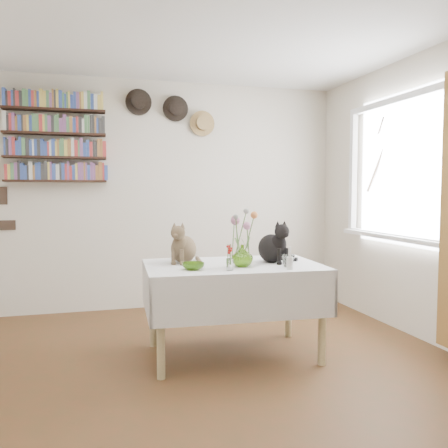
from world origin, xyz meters
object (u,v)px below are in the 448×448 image
object	(u,v)px
tabby_cat	(184,242)
flower_vase	(242,256)
black_cat	(272,241)
dining_table	(233,287)
bookshelf_unit	(55,138)

from	to	relation	value
tabby_cat	flower_vase	bearing A→B (deg)	-9.22
black_cat	tabby_cat	bearing A→B (deg)	148.05
dining_table	tabby_cat	bearing A→B (deg)	151.02
dining_table	tabby_cat	distance (m)	0.53
dining_table	black_cat	size ratio (longest dim) A/B	4.04
black_cat	bookshelf_unit	bearing A→B (deg)	119.20
flower_vase	tabby_cat	bearing A→B (deg)	139.37
black_cat	bookshelf_unit	world-z (taller)	bookshelf_unit
tabby_cat	bookshelf_unit	world-z (taller)	bookshelf_unit
tabby_cat	black_cat	xyz separation A→B (m)	(0.68, -0.17, 0.01)
flower_vase	bookshelf_unit	xyz separation A→B (m)	(-1.43, 1.78, 1.03)
dining_table	bookshelf_unit	distance (m)	2.52
dining_table	flower_vase	xyz separation A→B (m)	(0.03, -0.14, 0.26)
dining_table	flower_vase	bearing A→B (deg)	-76.14
tabby_cat	flower_vase	size ratio (longest dim) A/B	2.00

